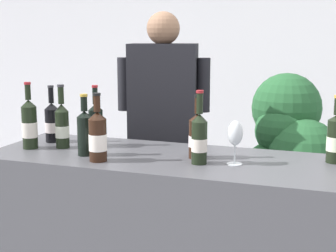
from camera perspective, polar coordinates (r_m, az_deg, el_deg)
wall_back at (r=4.82m, az=10.75°, el=8.23°), size 8.00×0.10×2.80m
wine_bottle_0 at (r=2.40m, az=-9.64°, el=-0.59°), size 0.07×0.07×0.30m
wine_bottle_1 at (r=2.36m, az=18.91°, el=-1.36°), size 0.08×0.08×0.31m
wine_bottle_2 at (r=2.28m, az=-8.17°, el=-1.22°), size 0.08×0.08×0.32m
wine_bottle_3 at (r=2.58m, az=-12.18°, el=0.10°), size 0.07×0.07×0.33m
wine_bottle_4 at (r=2.74m, az=-13.31°, el=0.44°), size 0.08×0.08×0.31m
wine_bottle_5 at (r=2.61m, az=-15.80°, el=0.21°), size 0.08×0.08×0.34m
wine_bottle_6 at (r=2.60m, az=-8.39°, el=0.14°), size 0.08×0.08×0.32m
wine_bottle_7 at (r=2.32m, az=3.41°, el=-1.13°), size 0.08×0.08×0.30m
wine_bottle_8 at (r=2.21m, az=3.66°, el=-1.39°), size 0.07×0.07×0.33m
wine_glass at (r=2.21m, az=7.81°, el=-1.03°), size 0.07×0.07×0.20m
person_server at (r=3.06m, az=-0.53°, el=-3.44°), size 0.56×0.32×1.72m
potted_shrub at (r=3.33m, az=13.63°, el=-2.73°), size 0.65×0.65×1.33m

